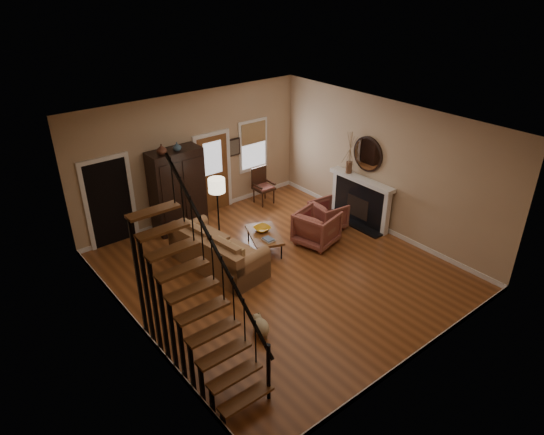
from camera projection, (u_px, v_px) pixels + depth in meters
room at (217, 188)px, 10.98m from camera, size 7.00×7.33×3.30m
staircase at (196, 286)px, 7.52m from camera, size 0.94×2.80×3.20m
fireplace at (361, 196)px, 12.43m from camera, size 0.33×1.95×2.30m
armoire at (177, 190)px, 11.99m from camera, size 1.30×0.60×2.10m
vase_a at (162, 149)px, 11.18m from camera, size 0.24×0.24×0.25m
vase_b at (177, 146)px, 11.41m from camera, size 0.20×0.20×0.21m
sofa at (218, 250)px, 10.68m from camera, size 1.30×2.41×0.86m
coffee_table at (264, 242)px, 11.41m from camera, size 1.04×1.30×0.44m
bowl at (262, 229)px, 11.41m from camera, size 0.39×0.39×0.10m
books at (268, 239)px, 11.02m from camera, size 0.21×0.28×0.05m
armchair_left at (317, 228)px, 11.59m from camera, size 1.12×1.10×0.84m
armchair_right at (328, 215)px, 12.31m from camera, size 0.88×0.86×0.72m
floor_lamp at (218, 212)px, 11.37m from camera, size 0.44×0.44×1.70m
side_chair at (264, 186)px, 13.52m from camera, size 0.54×0.54×1.02m
dog at (261, 328)px, 8.79m from camera, size 0.40×0.53×0.34m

